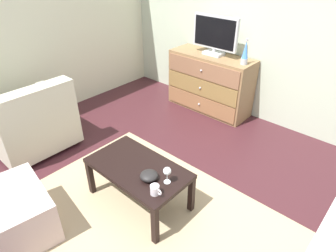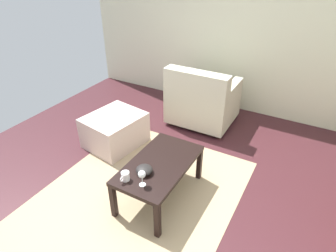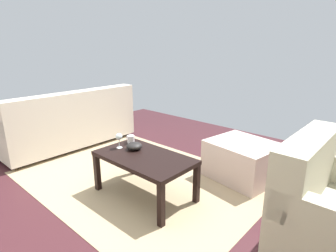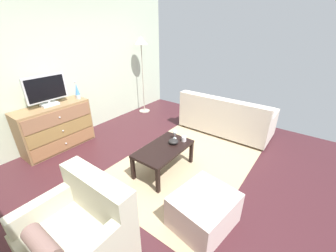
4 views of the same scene
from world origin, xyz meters
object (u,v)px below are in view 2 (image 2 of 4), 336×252
Objects in this scene: mug at (125,176)px; ottoman at (115,130)px; wine_glass at (142,175)px; armchair at (202,100)px; coffee_table at (159,167)px; bowl_decorative at (144,170)px.

mug is 1.25m from ottoman.
armchair is (-1.94, -0.26, -0.18)m from wine_glass.
wine_glass is at bearing 4.52° from coffee_table.
bowl_decorative is (-0.16, 0.10, -0.01)m from mug.
armchair is at bearing -173.99° from bowl_decorative.
ottoman is at bearing -136.28° from mug.
armchair is (-1.60, -0.24, -0.01)m from coffee_table.
mug is 0.72× the size of bowl_decorative.
bowl_decorative is at bearing -152.64° from wine_glass.
wine_glass is at bearing 7.73° from armchair.
coffee_table is at bearing 166.23° from bowl_decorative.
armchair is (-1.96, -0.09, -0.11)m from mug.
wine_glass is 0.18× the size of armchair.
mug is at bearing -82.96° from wine_glass.
armchair is at bearing -172.27° from wine_glass.
coffee_table is 1.62m from armchair.
wine_glass is at bearing 27.36° from bowl_decorative.
coffee_table is 0.38m from wine_glass.
wine_glass reaches higher than ottoman.
mug is (0.36, -0.14, 0.10)m from coffee_table.
bowl_decorative is (0.19, -0.05, 0.09)m from coffee_table.
mug is 0.16× the size of ottoman.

